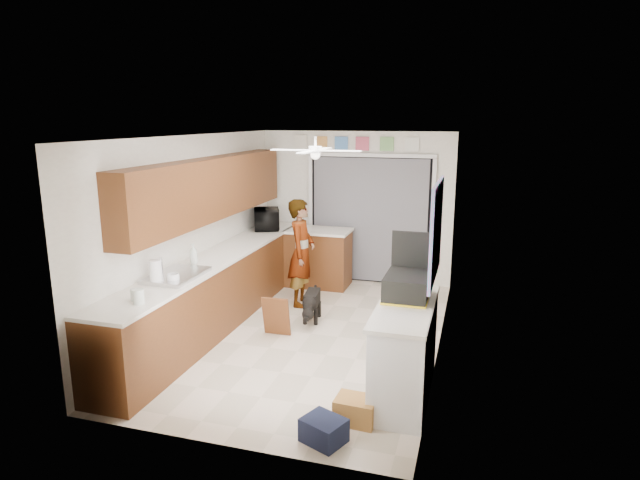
# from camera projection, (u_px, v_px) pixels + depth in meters

# --- Properties ---
(floor) EXTENTS (5.00, 5.00, 0.00)m
(floor) POSITION_uv_depth(u_px,v_px,m) (311.00, 334.00, 6.87)
(floor) COLOR beige
(floor) RESTS_ON ground
(ceiling) EXTENTS (5.00, 5.00, 0.00)m
(ceiling) POSITION_uv_depth(u_px,v_px,m) (310.00, 136.00, 6.31)
(ceiling) COLOR white
(ceiling) RESTS_ON ground
(wall_back) EXTENTS (3.20, 0.00, 3.20)m
(wall_back) POSITION_uv_depth(u_px,v_px,m) (356.00, 207.00, 8.92)
(wall_back) COLOR white
(wall_back) RESTS_ON ground
(wall_front) EXTENTS (3.20, 0.00, 3.20)m
(wall_front) POSITION_uv_depth(u_px,v_px,m) (217.00, 306.00, 4.25)
(wall_front) COLOR white
(wall_front) RESTS_ON ground
(wall_left) EXTENTS (0.00, 5.00, 5.00)m
(wall_left) POSITION_uv_depth(u_px,v_px,m) (195.00, 231.00, 7.03)
(wall_left) COLOR white
(wall_left) RESTS_ON ground
(wall_right) EXTENTS (0.00, 5.00, 5.00)m
(wall_right) POSITION_uv_depth(u_px,v_px,m) (443.00, 248.00, 6.14)
(wall_right) COLOR white
(wall_right) RESTS_ON ground
(left_base_cabinets) EXTENTS (0.60, 4.80, 0.90)m
(left_base_cabinets) POSITION_uv_depth(u_px,v_px,m) (218.00, 291.00, 7.13)
(left_base_cabinets) COLOR #5E3016
(left_base_cabinets) RESTS_ON floor
(left_countertop) EXTENTS (0.62, 4.80, 0.04)m
(left_countertop) POSITION_uv_depth(u_px,v_px,m) (217.00, 257.00, 7.02)
(left_countertop) COLOR white
(left_countertop) RESTS_ON left_base_cabinets
(upper_cabinets) EXTENTS (0.32, 4.00, 0.80)m
(upper_cabinets) POSITION_uv_depth(u_px,v_px,m) (211.00, 188.00, 7.05)
(upper_cabinets) COLOR #5E3016
(upper_cabinets) RESTS_ON wall_left
(sink_basin) EXTENTS (0.50, 0.76, 0.06)m
(sink_basin) POSITION_uv_depth(u_px,v_px,m) (176.00, 276.00, 6.08)
(sink_basin) COLOR silver
(sink_basin) RESTS_ON left_countertop
(faucet) EXTENTS (0.03, 0.03, 0.22)m
(faucet) POSITION_uv_depth(u_px,v_px,m) (161.00, 267.00, 6.11)
(faucet) COLOR silver
(faucet) RESTS_ON left_countertop
(peninsula_base) EXTENTS (1.00, 0.60, 0.90)m
(peninsula_base) POSITION_uv_depth(u_px,v_px,m) (319.00, 259.00, 8.77)
(peninsula_base) COLOR #5E3016
(peninsula_base) RESTS_ON floor
(peninsula_top) EXTENTS (1.04, 0.64, 0.04)m
(peninsula_top) POSITION_uv_depth(u_px,v_px,m) (318.00, 231.00, 8.67)
(peninsula_top) COLOR white
(peninsula_top) RESTS_ON peninsula_base
(back_opening_recess) EXTENTS (2.00, 0.06, 2.10)m
(back_opening_recess) POSITION_uv_depth(u_px,v_px,m) (370.00, 220.00, 8.87)
(back_opening_recess) COLOR black
(back_opening_recess) RESTS_ON wall_back
(curtain_panel) EXTENTS (1.90, 0.03, 2.05)m
(curtain_panel) POSITION_uv_depth(u_px,v_px,m) (369.00, 221.00, 8.83)
(curtain_panel) COLOR slate
(curtain_panel) RESTS_ON wall_back
(door_trim_left) EXTENTS (0.06, 0.04, 2.10)m
(door_trim_left) POSITION_uv_depth(u_px,v_px,m) (311.00, 217.00, 9.12)
(door_trim_left) COLOR white
(door_trim_left) RESTS_ON wall_back
(door_trim_right) EXTENTS (0.06, 0.04, 2.10)m
(door_trim_right) POSITION_uv_depth(u_px,v_px,m) (432.00, 224.00, 8.56)
(door_trim_right) COLOR white
(door_trim_right) RESTS_ON wall_back
(door_trim_head) EXTENTS (2.10, 0.04, 0.06)m
(door_trim_head) POSITION_uv_depth(u_px,v_px,m) (371.00, 155.00, 8.60)
(door_trim_head) COLOR white
(door_trim_head) RESTS_ON wall_back
(header_frame_0) EXTENTS (0.22, 0.02, 0.22)m
(header_frame_0) POSITION_uv_depth(u_px,v_px,m) (321.00, 143.00, 8.83)
(header_frame_0) COLOR #E59E4C
(header_frame_0) RESTS_ON wall_back
(header_frame_1) EXTENTS (0.22, 0.02, 0.22)m
(header_frame_1) POSITION_uv_depth(u_px,v_px,m) (341.00, 143.00, 8.73)
(header_frame_1) COLOR #4F8AD3
(header_frame_1) RESTS_ON wall_back
(header_frame_2) EXTENTS (0.22, 0.02, 0.22)m
(header_frame_2) POSITION_uv_depth(u_px,v_px,m) (362.00, 144.00, 8.63)
(header_frame_2) COLOR #C74A64
(header_frame_2) RESTS_ON wall_back
(header_frame_3) EXTENTS (0.22, 0.02, 0.22)m
(header_frame_3) POSITION_uv_depth(u_px,v_px,m) (387.00, 144.00, 8.52)
(header_frame_3) COLOR #75B366
(header_frame_3) RESTS_ON wall_back
(header_frame_4) EXTENTS (0.22, 0.02, 0.22)m
(header_frame_4) POSITION_uv_depth(u_px,v_px,m) (412.00, 144.00, 8.41)
(header_frame_4) COLOR white
(header_frame_4) RESTS_ON wall_back
(route66_sign) EXTENTS (0.22, 0.02, 0.26)m
(route66_sign) POSITION_uv_depth(u_px,v_px,m) (301.00, 143.00, 8.92)
(route66_sign) COLOR silver
(route66_sign) RESTS_ON wall_back
(right_counter_base) EXTENTS (0.50, 1.40, 0.90)m
(right_counter_base) POSITION_uv_depth(u_px,v_px,m) (405.00, 352.00, 5.27)
(right_counter_base) COLOR white
(right_counter_base) RESTS_ON floor
(right_counter_top) EXTENTS (0.54, 1.44, 0.04)m
(right_counter_top) POSITION_uv_depth(u_px,v_px,m) (406.00, 307.00, 5.17)
(right_counter_top) COLOR white
(right_counter_top) RESTS_ON right_counter_base
(abstract_painting) EXTENTS (0.03, 1.15, 0.95)m
(abstract_painting) POSITION_uv_depth(u_px,v_px,m) (436.00, 231.00, 5.12)
(abstract_painting) COLOR #F75BDA
(abstract_painting) RESTS_ON wall_right
(ceiling_fan) EXTENTS (1.14, 1.14, 0.24)m
(ceiling_fan) POSITION_uv_depth(u_px,v_px,m) (315.00, 150.00, 6.53)
(ceiling_fan) COLOR white
(ceiling_fan) RESTS_ON ceiling
(microwave) EXTENTS (0.60, 0.69, 0.32)m
(microwave) POSITION_uv_depth(u_px,v_px,m) (267.00, 219.00, 8.68)
(microwave) COLOR black
(microwave) RESTS_ON left_countertop
(soap_bottle) EXTENTS (0.12, 0.12, 0.26)m
(soap_bottle) POSITION_uv_depth(u_px,v_px,m) (193.00, 254.00, 6.61)
(soap_bottle) COLOR silver
(soap_bottle) RESTS_ON left_countertop
(cup) EXTENTS (0.18, 0.18, 0.11)m
(cup) POSITION_uv_depth(u_px,v_px,m) (173.00, 278.00, 5.84)
(cup) COLOR white
(cup) RESTS_ON left_countertop
(jar_a) EXTENTS (0.14, 0.14, 0.15)m
(jar_a) POSITION_uv_depth(u_px,v_px,m) (139.00, 297.00, 5.19)
(jar_a) COLOR silver
(jar_a) RESTS_ON left_countertop
(jar_b) EXTENTS (0.10, 0.10, 0.12)m
(jar_b) POSITION_uv_depth(u_px,v_px,m) (134.00, 295.00, 5.29)
(jar_b) COLOR silver
(jar_b) RESTS_ON left_countertop
(paper_towel_roll) EXTENTS (0.13, 0.13, 0.27)m
(paper_towel_roll) POSITION_uv_depth(u_px,v_px,m) (156.00, 272.00, 5.78)
(paper_towel_roll) COLOR white
(paper_towel_roll) RESTS_ON left_countertop
(suitcase) EXTENTS (0.43, 0.57, 0.25)m
(suitcase) POSITION_uv_depth(u_px,v_px,m) (407.00, 286.00, 5.35)
(suitcase) COLOR black
(suitcase) RESTS_ON right_counter_top
(suitcase_rim) EXTENTS (0.44, 0.58, 0.02)m
(suitcase_rim) POSITION_uv_depth(u_px,v_px,m) (407.00, 297.00, 5.38)
(suitcase_rim) COLOR yellow
(suitcase_rim) RESTS_ON suitcase
(suitcase_lid) EXTENTS (0.42, 0.03, 0.50)m
(suitcase_lid) POSITION_uv_depth(u_px,v_px,m) (412.00, 255.00, 5.57)
(suitcase_lid) COLOR black
(suitcase_lid) RESTS_ON suitcase
(cardboard_box) EXTENTS (0.38, 0.30, 0.23)m
(cardboard_box) POSITION_uv_depth(u_px,v_px,m) (356.00, 410.00, 4.86)
(cardboard_box) COLOR #A87634
(cardboard_box) RESTS_ON floor
(navy_crate) EXTENTS (0.43, 0.40, 0.21)m
(navy_crate) POSITION_uv_depth(u_px,v_px,m) (324.00, 430.00, 4.56)
(navy_crate) COLOR black
(navy_crate) RESTS_ON floor
(cabinet_door_panel) EXTENTS (0.35, 0.14, 0.52)m
(cabinet_door_panel) POSITION_uv_depth(u_px,v_px,m) (276.00, 316.00, 6.74)
(cabinet_door_panel) COLOR #5E3016
(cabinet_door_panel) RESTS_ON floor
(man) EXTENTS (0.40, 0.59, 1.58)m
(man) POSITION_uv_depth(u_px,v_px,m) (302.00, 253.00, 7.79)
(man) COLOR white
(man) RESTS_ON floor
(dog) EXTENTS (0.33, 0.62, 0.46)m
(dog) POSITION_uv_depth(u_px,v_px,m) (312.00, 304.00, 7.27)
(dog) COLOR black
(dog) RESTS_ON floor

